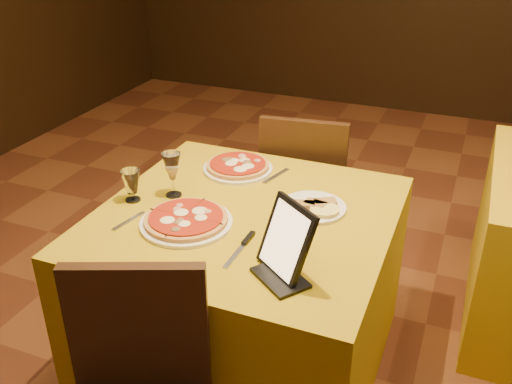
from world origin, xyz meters
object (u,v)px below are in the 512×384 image
at_px(water_glass, 131,186).
at_px(wine_glass, 173,174).
at_px(chair_main_far, 307,190).
at_px(pizza_far, 238,167).
at_px(main_table, 247,292).
at_px(pizza_near, 186,221).
at_px(tablet, 286,239).

bearing_deg(water_glass, wine_glass, 36.63).
bearing_deg(chair_main_far, pizza_far, 62.08).
bearing_deg(water_glass, pizza_far, 56.46).
distance_m(main_table, pizza_near, 0.45).
distance_m(chair_main_far, pizza_near, 1.04).
bearing_deg(pizza_near, wine_glass, 130.21).
relative_size(pizza_far, water_glass, 2.36).
bearing_deg(wine_glass, water_glass, -143.37).
height_order(chair_main_far, pizza_far, chair_main_far).
bearing_deg(chair_main_far, main_table, 82.75).
height_order(main_table, wine_glass, wine_glass).
bearing_deg(pizza_near, tablet, -17.69).
relative_size(chair_main_far, wine_glass, 4.79).
bearing_deg(wine_glass, main_table, -3.92).
xyz_separation_m(pizza_near, water_glass, (-0.29, 0.08, 0.05)).
distance_m(wine_glass, water_glass, 0.17).
xyz_separation_m(chair_main_far, pizza_far, (-0.18, -0.48, 0.31)).
xyz_separation_m(main_table, tablet, (0.27, -0.30, 0.49)).
distance_m(pizza_far, tablet, 0.79).
relative_size(chair_main_far, water_glass, 7.00).
bearing_deg(tablet, pizza_far, 162.00).
height_order(main_table, pizza_far, pizza_far).
bearing_deg(pizza_far, water_glass, -123.54).
distance_m(pizza_near, water_glass, 0.30).
xyz_separation_m(pizza_far, wine_glass, (-0.14, -0.32, 0.08)).
distance_m(main_table, pizza_far, 0.55).
relative_size(main_table, water_glass, 8.46).
bearing_deg(pizza_far, wine_glass, -114.34).
distance_m(main_table, chair_main_far, 0.82).
relative_size(main_table, pizza_near, 3.21).
distance_m(main_table, tablet, 0.64).
bearing_deg(chair_main_far, pizza_near, 72.87).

